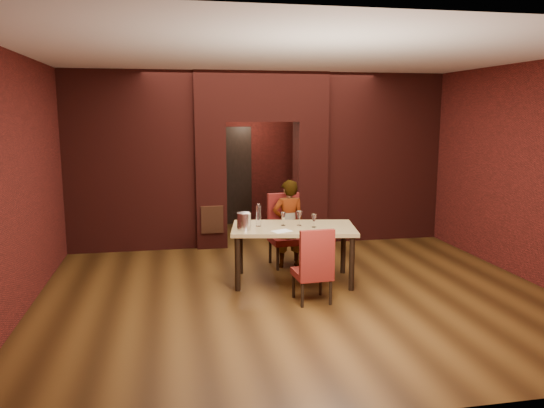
{
  "coord_description": "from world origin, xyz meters",
  "views": [
    {
      "loc": [
        -1.68,
        -7.74,
        2.46
      ],
      "look_at": [
        -0.18,
        0.0,
        1.1
      ],
      "focal_mm": 35.0,
      "sensor_mm": 36.0,
      "label": 1
    }
  ],
  "objects_px": {
    "dining_table": "(293,254)",
    "wine_glass_c": "(314,221)",
    "chair_near": "(312,264)",
    "wine_glass_a": "(283,219)",
    "water_bottle": "(258,215)",
    "potted_plant": "(322,248)",
    "wine_glass_b": "(299,218)",
    "chair_far": "(287,231)",
    "wine_bucket": "(244,221)",
    "person_seated": "(288,224)"
  },
  "relations": [
    {
      "from": "dining_table",
      "to": "chair_far",
      "type": "xyz_separation_m",
      "value": [
        0.09,
        0.83,
        0.17
      ]
    },
    {
      "from": "dining_table",
      "to": "chair_far",
      "type": "relative_size",
      "value": 1.52
    },
    {
      "from": "dining_table",
      "to": "wine_glass_b",
      "type": "xyz_separation_m",
      "value": [
        0.1,
        0.05,
        0.52
      ]
    },
    {
      "from": "dining_table",
      "to": "wine_glass_c",
      "type": "bearing_deg",
      "value": -10.42
    },
    {
      "from": "chair_near",
      "to": "wine_bucket",
      "type": "xyz_separation_m",
      "value": [
        -0.79,
        0.78,
        0.45
      ]
    },
    {
      "from": "chair_far",
      "to": "person_seated",
      "type": "distance_m",
      "value": 0.14
    },
    {
      "from": "wine_glass_b",
      "to": "wine_bucket",
      "type": "bearing_deg",
      "value": -170.85
    },
    {
      "from": "dining_table",
      "to": "potted_plant",
      "type": "distance_m",
      "value": 1.32
    },
    {
      "from": "person_seated",
      "to": "potted_plant",
      "type": "relative_size",
      "value": 3.53
    },
    {
      "from": "wine_glass_c",
      "to": "potted_plant",
      "type": "bearing_deg",
      "value": 68.2
    },
    {
      "from": "chair_near",
      "to": "wine_glass_b",
      "type": "height_order",
      "value": "wine_glass_b"
    },
    {
      "from": "dining_table",
      "to": "wine_glass_a",
      "type": "xyz_separation_m",
      "value": [
        -0.13,
        0.1,
        0.51
      ]
    },
    {
      "from": "dining_table",
      "to": "potted_plant",
      "type": "height_order",
      "value": "dining_table"
    },
    {
      "from": "chair_near",
      "to": "potted_plant",
      "type": "bearing_deg",
      "value": -113.57
    },
    {
      "from": "chair_far",
      "to": "person_seated",
      "type": "relative_size",
      "value": 0.82
    },
    {
      "from": "wine_glass_a",
      "to": "person_seated",
      "type": "bearing_deg",
      "value": 70.97
    },
    {
      "from": "wine_glass_a",
      "to": "water_bottle",
      "type": "bearing_deg",
      "value": 176.36
    },
    {
      "from": "dining_table",
      "to": "potted_plant",
      "type": "bearing_deg",
      "value": 65.19
    },
    {
      "from": "wine_glass_b",
      "to": "wine_glass_c",
      "type": "xyz_separation_m",
      "value": [
        0.18,
        -0.16,
        -0.01
      ]
    },
    {
      "from": "person_seated",
      "to": "potted_plant",
      "type": "height_order",
      "value": "person_seated"
    },
    {
      "from": "wine_glass_a",
      "to": "wine_glass_b",
      "type": "distance_m",
      "value": 0.24
    },
    {
      "from": "wine_glass_a",
      "to": "wine_glass_c",
      "type": "xyz_separation_m",
      "value": [
        0.41,
        -0.2,
        -0.0
      ]
    },
    {
      "from": "chair_far",
      "to": "wine_glass_a",
      "type": "xyz_separation_m",
      "value": [
        -0.22,
        -0.73,
        0.35
      ]
    },
    {
      "from": "water_bottle",
      "to": "chair_far",
      "type": "bearing_deg",
      "value": 50.29
    },
    {
      "from": "wine_glass_c",
      "to": "potted_plant",
      "type": "height_order",
      "value": "wine_glass_c"
    },
    {
      "from": "water_bottle",
      "to": "chair_near",
      "type": "bearing_deg",
      "value": -60.97
    },
    {
      "from": "wine_glass_b",
      "to": "potted_plant",
      "type": "distance_m",
      "value": 1.41
    },
    {
      "from": "chair_far",
      "to": "wine_glass_a",
      "type": "distance_m",
      "value": 0.84
    },
    {
      "from": "wine_glass_b",
      "to": "potted_plant",
      "type": "xyz_separation_m",
      "value": [
        0.65,
        1.01,
        -0.74
      ]
    },
    {
      "from": "wine_glass_c",
      "to": "wine_bucket",
      "type": "height_order",
      "value": "wine_bucket"
    },
    {
      "from": "chair_far",
      "to": "chair_near",
      "type": "relative_size",
      "value": 1.16
    },
    {
      "from": "wine_glass_b",
      "to": "water_bottle",
      "type": "height_order",
      "value": "water_bottle"
    },
    {
      "from": "chair_near",
      "to": "wine_bucket",
      "type": "bearing_deg",
      "value": -48.33
    },
    {
      "from": "potted_plant",
      "to": "wine_bucket",
      "type": "bearing_deg",
      "value": -142.27
    },
    {
      "from": "water_bottle",
      "to": "potted_plant",
      "type": "bearing_deg",
      "value": 37.18
    },
    {
      "from": "chair_near",
      "to": "wine_glass_a",
      "type": "xyz_separation_m",
      "value": [
        -0.18,
        0.96,
        0.43
      ]
    },
    {
      "from": "potted_plant",
      "to": "chair_far",
      "type": "bearing_deg",
      "value": -160.22
    },
    {
      "from": "chair_far",
      "to": "person_seated",
      "type": "xyz_separation_m",
      "value": [
        0.01,
        -0.06,
        0.13
      ]
    },
    {
      "from": "person_seated",
      "to": "wine_glass_a",
      "type": "bearing_deg",
      "value": 68.67
    },
    {
      "from": "wine_glass_c",
      "to": "wine_bucket",
      "type": "xyz_separation_m",
      "value": [
        -1.01,
        0.02,
        0.03
      ]
    },
    {
      "from": "wine_glass_c",
      "to": "water_bottle",
      "type": "bearing_deg",
      "value": 163.7
    },
    {
      "from": "dining_table",
      "to": "wine_glass_c",
      "type": "xyz_separation_m",
      "value": [
        0.28,
        -0.11,
        0.51
      ]
    },
    {
      "from": "dining_table",
      "to": "chair_far",
      "type": "distance_m",
      "value": 0.85
    },
    {
      "from": "person_seated",
      "to": "wine_bucket",
      "type": "distance_m",
      "value": 1.21
    },
    {
      "from": "wine_glass_b",
      "to": "water_bottle",
      "type": "relative_size",
      "value": 0.66
    },
    {
      "from": "wine_bucket",
      "to": "chair_near",
      "type": "bearing_deg",
      "value": -44.66
    },
    {
      "from": "wine_bucket",
      "to": "water_bottle",
      "type": "relative_size",
      "value": 0.75
    },
    {
      "from": "dining_table",
      "to": "wine_bucket",
      "type": "bearing_deg",
      "value": -163.2
    },
    {
      "from": "chair_near",
      "to": "potted_plant",
      "type": "xyz_separation_m",
      "value": [
        0.7,
        1.92,
        -0.3
      ]
    },
    {
      "from": "wine_glass_a",
      "to": "wine_glass_b",
      "type": "relative_size",
      "value": 0.92
    }
  ]
}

